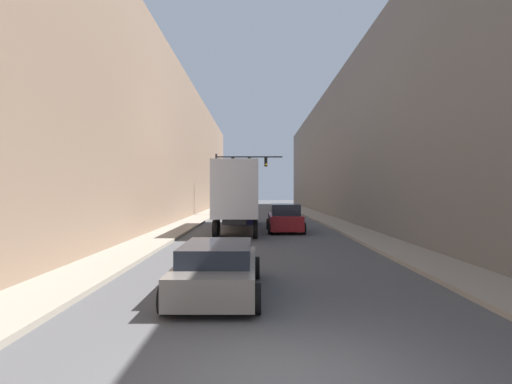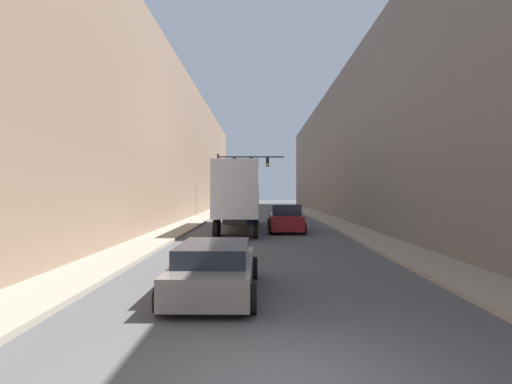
% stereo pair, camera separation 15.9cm
% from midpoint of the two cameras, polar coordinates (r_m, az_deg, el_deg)
% --- Properties ---
extents(sidewalk_right, '(2.07, 80.00, 0.15)m').
position_cam_midpoint_polar(sidewalk_right, '(35.81, 9.69, -3.78)').
color(sidewalk_right, gray).
rests_on(sidewalk_right, ground).
extents(sidewalk_left, '(2.07, 80.00, 0.15)m').
position_cam_midpoint_polar(sidewalk_left, '(35.69, -8.42, -3.79)').
color(sidewalk_left, gray).
rests_on(sidewalk_left, ground).
extents(building_right, '(6.00, 80.00, 12.74)m').
position_cam_midpoint_polar(building_right, '(36.81, 15.94, 6.13)').
color(building_right, '#66605B').
rests_on(building_right, ground).
extents(building_left, '(6.00, 80.00, 12.99)m').
position_cam_midpoint_polar(building_left, '(36.63, -14.72, 6.36)').
color(building_left, '#846B56').
rests_on(building_left, ground).
extents(semi_truck, '(2.46, 12.15, 4.20)m').
position_cam_midpoint_polar(semi_truck, '(26.09, -2.57, -0.37)').
color(semi_truck, silver).
rests_on(semi_truck, ground).
extents(sedan_car, '(2.11, 4.65, 1.28)m').
position_cam_midpoint_polar(sedan_car, '(10.21, -5.86, -10.81)').
color(sedan_car, slate).
rests_on(sedan_car, ground).
extents(suv_car, '(2.19, 4.62, 1.74)m').
position_cam_midpoint_polar(suv_car, '(25.07, 4.00, -3.80)').
color(suv_car, maroon).
rests_on(suv_car, ground).
extents(traffic_signal_gantry, '(6.72, 0.35, 6.24)m').
position_cam_midpoint_polar(traffic_signal_gantry, '(40.03, -3.15, 2.95)').
color(traffic_signal_gantry, black).
rests_on(traffic_signal_gantry, ground).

